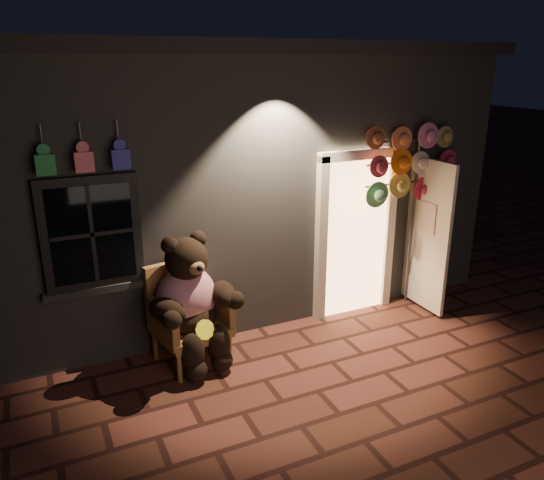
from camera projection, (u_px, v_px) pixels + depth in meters
ground at (318, 391)px, 5.47m from camera, size 60.00×60.00×0.00m
shop_building at (195, 161)px, 8.33m from camera, size 7.30×5.95×3.51m
wicker_armchair at (186, 313)px, 5.91m from camera, size 0.89×0.83×1.12m
teddy_bear at (191, 302)px, 5.74m from camera, size 1.06×0.93×1.50m
hat_rack at (410, 163)px, 6.72m from camera, size 1.40×0.22×2.48m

